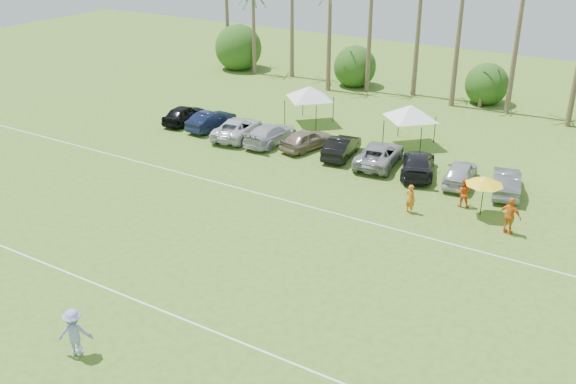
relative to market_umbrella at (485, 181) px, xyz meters
The scene contains 23 objects.
ground 21.69m from the market_umbrella, 123.44° to the right, with size 120.00×120.00×0.00m, color #486D20.
field_lines 15.69m from the market_umbrella, 139.90° to the right, with size 80.00×12.10×0.01m.
palm_tree_4 26.10m from the market_umbrella, 128.51° to the left, with size 2.40×2.40×8.90m.
bush_tree_0 37.35m from the market_umbrella, 145.83° to the left, with size 4.00×4.00×4.00m.
bush_tree_1 27.58m from the market_umbrella, 130.47° to the left, with size 4.00×4.00×4.00m.
bush_tree_2 21.79m from the market_umbrella, 105.71° to the left, with size 4.00×4.00×4.00m.
sideline_player_a 4.04m from the market_umbrella, 152.94° to the right, with size 0.61×0.40×1.68m, color orange.
sideline_player_b 1.80m from the market_umbrella, 155.10° to the left, with size 0.82×0.64×1.69m, color #E65419.
sideline_player_c 2.52m from the market_umbrella, 36.90° to the right, with size 1.18×0.49×2.01m, color orange.
canopy_tent_left 18.30m from the market_umbrella, 150.85° to the left, with size 4.23×4.23×3.43m.
canopy_tent_right 11.28m from the market_umbrella, 132.16° to the left, with size 4.23×4.23×3.43m.
market_umbrella is the anchor object (origin of this frame).
frisbee_player 22.08m from the market_umbrella, 115.87° to the right, with size 1.47×1.34×1.98m.
parked_car_0 24.59m from the market_umbrella, behind, with size 1.67×4.16×1.42m, color black.
parked_car_1 21.88m from the market_umbrella, 169.97° to the left, with size 1.50×4.30×1.42m, color #0F1632.
parked_car_2 19.11m from the market_umbrella, 169.94° to the left, with size 2.35×5.10×1.42m, color silver.
parked_car_3 16.48m from the market_umbrella, 167.55° to the left, with size 1.99×4.88×1.42m, color #B7B7C0.
parked_car_4 13.92m from the market_umbrella, 163.63° to the left, with size 1.67×4.16×1.42m, color gray.
parked_car_5 11.32m from the market_umbrella, 159.92° to the left, with size 1.50×4.30×1.42m, color black.
parked_car_6 8.84m from the market_umbrella, 153.57° to the left, with size 2.35×5.10×1.42m, color #949494.
parked_car_7 6.42m from the market_umbrella, 144.14° to the left, with size 1.99×4.88×1.42m, color black.
parked_car_8 4.50m from the market_umbrella, 123.09° to the left, with size 1.67×4.16×1.42m, color #B2B2B5.
parked_car_9 3.93m from the market_umbrella, 83.88° to the left, with size 1.50×4.30×1.42m, color slate.
Camera 1 is at (19.41, -14.39, 15.77)m, focal length 40.00 mm.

